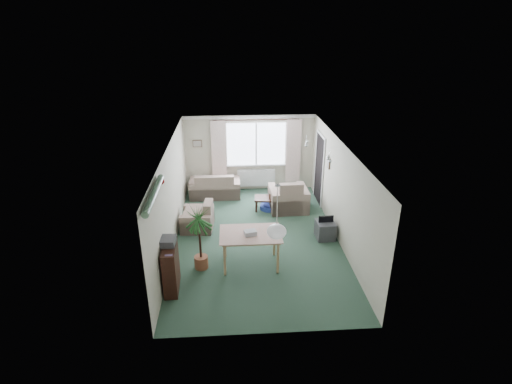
{
  "coord_description": "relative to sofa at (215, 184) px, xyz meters",
  "views": [
    {
      "loc": [
        -0.6,
        -8.62,
        5.0
      ],
      "look_at": [
        0.0,
        0.3,
        1.15
      ],
      "focal_mm": 28.0,
      "sensor_mm": 36.0,
      "label": 1
    }
  ],
  "objects": [
    {
      "name": "window",
      "position": [
        1.3,
        0.48,
        1.12
      ],
      "size": [
        1.8,
        0.03,
        1.3
      ],
      "primitive_type": "cube",
      "color": "white"
    },
    {
      "name": "doorway",
      "position": [
        3.08,
        -0.55,
        0.62
      ],
      "size": [
        0.03,
        0.95,
        2.0
      ],
      "primitive_type": "cube",
      "color": "black"
    },
    {
      "name": "gift_box",
      "position": [
        0.88,
        -3.91,
        0.44
      ],
      "size": [
        0.28,
        0.23,
        0.12
      ],
      "primitive_type": "cube",
      "rotation": [
        0.0,
        0.0,
        0.23
      ],
      "color": "silver",
      "rests_on": "dining_table"
    },
    {
      "name": "pet_bed",
      "position": [
        1.59,
        -1.02,
        -0.33
      ],
      "size": [
        0.72,
        0.72,
        0.11
      ],
      "primitive_type": "cylinder",
      "rotation": [
        0.0,
        0.0,
        0.37
      ],
      "color": "#213299",
      "rests_on": "ground"
    },
    {
      "name": "houseplant",
      "position": [
        -0.2,
        -3.9,
        0.37
      ],
      "size": [
        0.8,
        0.8,
        1.5
      ],
      "primitive_type": "cylinder",
      "rotation": [
        0.0,
        0.0,
        -0.3
      ],
      "color": "#21541D",
      "rests_on": "ground"
    },
    {
      "name": "curtain_left",
      "position": [
        0.15,
        0.38,
        0.89
      ],
      "size": [
        0.45,
        0.08,
        2.0
      ],
      "primitive_type": "cube",
      "color": "beige"
    },
    {
      "name": "bookshelf",
      "position": [
        -0.74,
        -4.59,
        0.1
      ],
      "size": [
        0.3,
        0.8,
        0.97
      ],
      "primitive_type": "cube",
      "rotation": [
        0.0,
        0.0,
        0.04
      ],
      "color": "black",
      "rests_on": "ground"
    },
    {
      "name": "wall_picture_right",
      "position": [
        3.08,
        -1.55,
        1.17
      ],
      "size": [
        0.03,
        0.24,
        0.3
      ],
      "primitive_type": "cube",
      "color": "brown"
    },
    {
      "name": "bauble_cluster_a",
      "position": [
        2.4,
        -1.85,
        1.84
      ],
      "size": [
        0.2,
        0.2,
        0.2
      ],
      "primitive_type": "sphere",
      "color": "silver"
    },
    {
      "name": "pendant_lamp",
      "position": [
        1.3,
        -5.05,
        1.1
      ],
      "size": [
        0.36,
        0.36,
        0.36
      ],
      "primitive_type": "sphere",
      "color": "white"
    },
    {
      "name": "armchair_left",
      "position": [
        -0.4,
        -2.07,
        -0.01
      ],
      "size": [
        0.85,
        0.89,
        0.75
      ],
      "primitive_type": "cube",
      "rotation": [
        0.0,
        0.0,
        -1.65
      ],
      "color": "#BCAB8E",
      "rests_on": "ground"
    },
    {
      "name": "coffee_table",
      "position": [
        1.57,
        -1.08,
        -0.2
      ],
      "size": [
        0.87,
        0.54,
        0.37
      ],
      "primitive_type": "cube",
      "rotation": [
        0.0,
        0.0,
        -0.1
      ],
      "color": "black",
      "rests_on": "ground"
    },
    {
      "name": "bauble_cluster_b",
      "position": [
        2.7,
        -3.05,
        1.84
      ],
      "size": [
        0.2,
        0.2,
        0.2
      ],
      "primitive_type": "sphere",
      "color": "silver"
    },
    {
      "name": "dining_table",
      "position": [
        0.89,
        -3.85,
        0.0
      ],
      "size": [
        1.23,
        0.82,
        0.77
      ],
      "primitive_type": "cube",
      "rotation": [
        0.0,
        0.0,
        -0.0
      ],
      "color": "tan",
      "rests_on": "ground"
    },
    {
      "name": "armchair_corner",
      "position": [
        2.12,
        -1.07,
        0.09
      ],
      "size": [
        1.09,
        1.04,
        0.94
      ],
      "primitive_type": "cube",
      "rotation": [
        0.0,
        0.0,
        3.18
      ],
      "color": "beige",
      "rests_on": "ground"
    },
    {
      "name": "radiator",
      "position": [
        1.3,
        0.44,
        0.02
      ],
      "size": [
        1.2,
        0.1,
        0.55
      ],
      "primitive_type": "cube",
      "color": "white"
    },
    {
      "name": "photo_frame",
      "position": [
        1.61,
        -1.13,
        0.07
      ],
      "size": [
        0.12,
        0.06,
        0.16
      ],
      "primitive_type": "cube",
      "rotation": [
        0.0,
        0.0,
        0.34
      ],
      "color": "brown",
      "rests_on": "coffee_table"
    },
    {
      "name": "curtain_rod",
      "position": [
        1.3,
        0.4,
        1.89
      ],
      "size": [
        2.6,
        0.03,
        0.03
      ],
      "primitive_type": "cube",
      "color": "black"
    },
    {
      "name": "sofa",
      "position": [
        0.0,
        0.0,
        0.0
      ],
      "size": [
        1.53,
        0.81,
        0.77
      ],
      "primitive_type": "cube",
      "rotation": [
        0.0,
        0.0,
        3.14
      ],
      "color": "#BBB68D",
      "rests_on": "ground"
    },
    {
      "name": "wall_picture_back",
      "position": [
        -0.5,
        0.48,
        1.17
      ],
      "size": [
        0.28,
        0.03,
        0.22
      ],
      "primitive_type": "cube",
      "color": "brown"
    },
    {
      "name": "hifi_box",
      "position": [
        -0.76,
        -4.51,
        0.66
      ],
      "size": [
        0.3,
        0.36,
        0.14
      ],
      "primitive_type": "cube",
      "rotation": [
        0.0,
        0.0,
        -0.05
      ],
      "color": "#3F3E44",
      "rests_on": "bookshelf"
    },
    {
      "name": "curtain_right",
      "position": [
        2.45,
        0.38,
        0.89
      ],
      "size": [
        0.45,
        0.08,
        2.0
      ],
      "primitive_type": "cube",
      "color": "beige"
    },
    {
      "name": "tv_cube",
      "position": [
        2.8,
        -2.79,
        -0.16
      ],
      "size": [
        0.46,
        0.5,
        0.44
      ],
      "primitive_type": "cube",
      "rotation": [
        0.0,
        0.0,
        0.05
      ],
      "color": "#313135",
      "rests_on": "ground"
    },
    {
      "name": "ground",
      "position": [
        1.1,
        -2.75,
        -0.38
      ],
      "size": [
        6.5,
        6.5,
        0.0
      ],
      "primitive_type": "plane",
      "color": "#2A4635"
    },
    {
      "name": "tinsel_garland",
      "position": [
        -0.82,
        -5.05,
        1.9
      ],
      "size": [
        1.6,
        1.6,
        0.12
      ],
      "primitive_type": "cylinder",
      "color": "#196626"
    }
  ]
}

